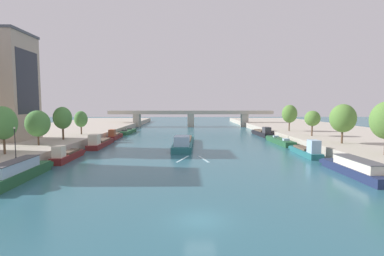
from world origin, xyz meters
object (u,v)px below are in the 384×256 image
tree_left_second (3,123)px  tree_left_far (63,118)px  moored_boat_left_gap_after (115,136)px  moored_boat_right_gap_after (306,150)px  moored_boat_right_lone (262,133)px  lamppost_left_bank (15,141)px  moored_boat_left_far (100,143)px  moored_boat_left_near (128,132)px  moored_boat_right_far (355,168)px  moored_boat_right_downstream (280,141)px  tree_right_third (343,118)px  barge_midriver (184,142)px  tree_left_nearest (81,119)px  tree_right_midway (312,118)px  bridge_far (191,116)px  tree_left_midway (38,124)px  moored_boat_left_second (67,155)px  tree_right_end_of_row (290,114)px  moored_boat_left_end (19,172)px

tree_left_second → tree_left_far: bearing=87.7°
moored_boat_left_gap_after → moored_boat_right_gap_after: moored_boat_right_gap_after is taller
moored_boat_right_lone → lamppost_left_bank: lamppost_left_bank is taller
moored_boat_left_far → lamppost_left_bank: bearing=-99.0°
moored_boat_left_near → tree_left_far: bearing=-102.0°
moored_boat_right_far → moored_boat_right_downstream: bearing=89.7°
moored_boat_left_far → tree_right_third: size_ratio=1.96×
barge_midriver → tree_left_nearest: 28.07m
moored_boat_right_downstream → tree_left_second: tree_left_second is taller
moored_boat_right_downstream → tree_right_third: 16.75m
barge_midriver → tree_left_second: (-26.65, -19.84, 5.65)m
tree_right_midway → bridge_far: 60.69m
moored_boat_right_gap_after → lamppost_left_bank: lamppost_left_bank is taller
moored_boat_left_near → moored_boat_right_far: bearing=-52.8°
tree_left_second → tree_left_midway: 9.31m
tree_right_third → tree_left_nearest: bearing=162.8°
moored_boat_right_far → bridge_far: bearing=104.1°
moored_boat_left_second → tree_right_end_of_row: tree_right_end_of_row is taller
moored_boat_right_downstream → tree_left_second: 55.93m
moored_boat_left_near → moored_boat_right_gap_after: (42.03, -40.96, 0.37)m
moored_boat_left_near → tree_left_nearest: bearing=-108.5°
tree_right_third → moored_boat_right_far: bearing=-114.3°
tree_left_nearest → tree_right_third: size_ratio=0.78×
moored_boat_left_near → tree_right_third: 63.38m
barge_midriver → moored_boat_left_far: moored_boat_left_far is taller
tree_left_far → bridge_far: tree_left_far is taller
moored_boat_right_downstream → lamppost_left_bank: 54.07m
moored_boat_left_far → tree_right_third: (49.52, -9.19, 5.85)m
moored_boat_left_far → tree_left_second: bearing=-111.1°
barge_midriver → tree_right_third: (30.66, -8.81, 5.80)m
moored_boat_left_far → bridge_far: 61.13m
moored_boat_right_far → tree_right_third: 19.51m
barge_midriver → bridge_far: size_ratio=0.33×
moored_boat_right_gap_after → moored_boat_left_far: bearing=164.6°
moored_boat_right_lone → tree_left_midway: tree_left_midway is taller
moored_boat_right_lone → bridge_far: bearing=120.9°
moored_boat_right_downstream → bridge_far: (-21.19, 52.86, 3.93)m
moored_boat_right_downstream → tree_left_nearest: bearing=175.5°
moored_boat_right_far → tree_left_midway: tree_left_midway is taller
moored_boat_right_downstream → tree_left_second: (-49.83, -24.71, 5.97)m
moored_boat_right_lone → moored_boat_left_near: bearing=169.4°
tree_right_end_of_row → moored_boat_left_far: bearing=-161.0°
moored_boat_left_gap_after → tree_left_midway: (-7.19, -25.41, 5.06)m
tree_left_far → tree_right_midway: tree_left_far is taller
moored_boat_left_second → bridge_far: 76.02m
tree_right_end_of_row → moored_boat_left_end: bearing=-137.7°
moored_boat_left_far → tree_left_nearest: 12.16m
moored_boat_left_near → lamppost_left_bank: (-3.47, -53.41, 3.77)m
moored_boat_left_near → tree_right_end_of_row: 51.13m
moored_boat_right_lone → tree_left_nearest: (-49.66, -13.10, 4.83)m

